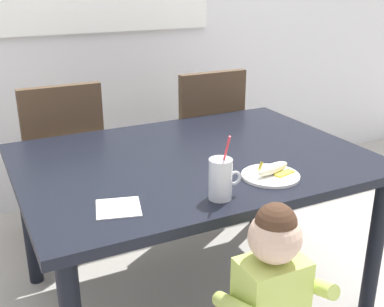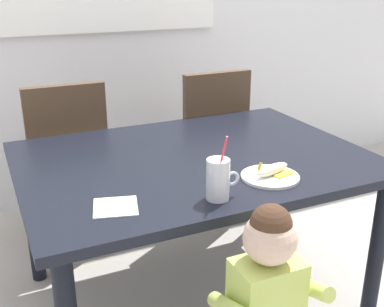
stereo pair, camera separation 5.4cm
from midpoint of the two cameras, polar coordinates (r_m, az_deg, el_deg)
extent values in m
plane|color=#B7B2A8|center=(2.46, -0.47, -16.48)|extent=(24.00, 24.00, 0.00)
cube|color=black|center=(2.11, -0.53, -0.83)|extent=(1.51, 1.09, 0.04)
cylinder|color=black|center=(2.31, 20.40, -10.38)|extent=(0.07, 0.07, 0.69)
cylinder|color=black|center=(2.51, -19.45, -7.59)|extent=(0.07, 0.07, 0.69)
cylinder|color=black|center=(2.94, 7.34, -2.36)|extent=(0.07, 0.07, 0.69)
cube|color=#4C3826|center=(2.85, -15.97, -1.49)|extent=(0.44, 0.44, 0.06)
cube|color=#4C3826|center=(2.58, -15.68, 2.57)|extent=(0.42, 0.05, 0.48)
cylinder|color=black|center=(3.15, -12.85, -3.80)|extent=(0.04, 0.04, 0.42)
cylinder|color=black|center=(3.10, -19.68, -4.97)|extent=(0.04, 0.04, 0.42)
cylinder|color=black|center=(2.82, -10.93, -6.70)|extent=(0.04, 0.04, 0.42)
cylinder|color=black|center=(2.76, -18.59, -8.09)|extent=(0.04, 0.04, 0.42)
cube|color=#4C3826|center=(3.08, 0.09, 0.96)|extent=(0.44, 0.44, 0.06)
cube|color=#4C3826|center=(2.83, 1.92, 4.90)|extent=(0.42, 0.05, 0.48)
cylinder|color=black|center=(3.40, 1.53, -1.40)|extent=(0.04, 0.04, 0.42)
cylinder|color=black|center=(3.25, -4.41, -2.52)|extent=(0.04, 0.04, 0.42)
cylinder|color=black|center=(3.10, 4.82, -3.76)|extent=(0.04, 0.04, 0.42)
cylinder|color=black|center=(2.94, -1.58, -5.14)|extent=(0.04, 0.04, 0.42)
cube|color=#C6DB66|center=(1.64, 8.38, -16.91)|extent=(0.22, 0.15, 0.30)
sphere|color=beige|center=(1.51, 8.85, -9.83)|extent=(0.17, 0.17, 0.17)
sphere|color=#472D1E|center=(1.49, 8.95, -8.28)|extent=(0.13, 0.13, 0.13)
cylinder|color=#C6DB66|center=(1.69, 12.90, -14.94)|extent=(0.05, 0.24, 0.13)
cylinder|color=silver|center=(1.69, 2.49, -3.07)|extent=(0.08, 0.08, 0.15)
cylinder|color=beige|center=(1.70, 2.47, -3.99)|extent=(0.07, 0.07, 0.08)
torus|color=silver|center=(1.72, 4.18, -2.95)|extent=(0.06, 0.01, 0.06)
cylinder|color=#E5333F|center=(1.66, 2.86, -0.96)|extent=(0.01, 0.08, 0.21)
cylinder|color=white|center=(1.91, 8.55, -2.65)|extent=(0.23, 0.23, 0.01)
ellipsoid|color=#F4EAC6|center=(1.91, 8.84, -1.79)|extent=(0.18, 0.09, 0.04)
cube|color=yellow|center=(1.91, 10.19, -2.33)|extent=(0.10, 0.05, 0.01)
cube|color=yellow|center=(1.95, 8.35, -1.79)|extent=(0.10, 0.05, 0.01)
cylinder|color=yellow|center=(1.84, 7.38, -1.43)|extent=(0.03, 0.02, 0.03)
cube|color=white|center=(1.67, -9.70, -6.42)|extent=(0.18, 0.18, 0.00)
camera|label=1|loc=(0.03, -90.78, -0.30)|focal=44.69mm
camera|label=2|loc=(0.03, 89.22, 0.30)|focal=44.69mm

